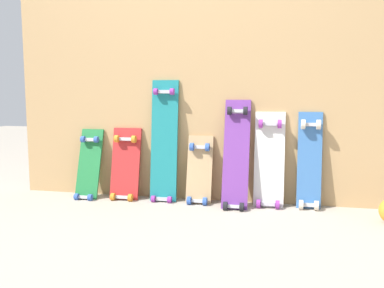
{
  "coord_description": "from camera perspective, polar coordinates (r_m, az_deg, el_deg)",
  "views": [
    {
      "loc": [
        0.63,
        -3.01,
        0.82
      ],
      "look_at": [
        0.0,
        -0.07,
        0.44
      ],
      "focal_mm": 38.99,
      "sensor_mm": 36.0,
      "label": 1
    }
  ],
  "objects": [
    {
      "name": "ground_plane",
      "position": [
        3.18,
        0.27,
        -7.77
      ],
      "size": [
        12.0,
        12.0,
        0.0
      ],
      "primitive_type": "plane",
      "color": "#A89E8E"
    },
    {
      "name": "plywood_wall_panel",
      "position": [
        3.15,
        0.54,
        7.37
      ],
      "size": [
        2.84,
        0.04,
        1.66
      ],
      "primitive_type": "cube",
      "color": "tan",
      "rests_on": "ground"
    },
    {
      "name": "skateboard_green",
      "position": [
        3.35,
        -13.96,
        -3.27
      ],
      "size": [
        0.18,
        0.23,
        0.6
      ],
      "color": "#1E7238",
      "rests_on": "ground"
    },
    {
      "name": "skateboard_red",
      "position": [
        3.25,
        -9.13,
        -3.27
      ],
      "size": [
        0.23,
        0.19,
        0.61
      ],
      "color": "#B22626",
      "rests_on": "ground"
    },
    {
      "name": "skateboard_teal",
      "position": [
        3.14,
        -3.84,
        -0.2
      ],
      "size": [
        0.2,
        0.17,
        0.98
      ],
      "color": "#197A7F",
      "rests_on": "ground"
    },
    {
      "name": "skateboard_natural",
      "position": [
        3.1,
        0.99,
        -4.13
      ],
      "size": [
        0.19,
        0.19,
        0.56
      ],
      "color": "tan",
      "rests_on": "ground"
    },
    {
      "name": "skateboard_purple",
      "position": [
        2.99,
        6.04,
        -1.98
      ],
      "size": [
        0.18,
        0.28,
        0.83
      ],
      "color": "#6B338C",
      "rests_on": "ground"
    },
    {
      "name": "skateboard_white",
      "position": [
        3.04,
        10.51,
        -2.69
      ],
      "size": [
        0.21,
        0.18,
        0.74
      ],
      "color": "silver",
      "rests_on": "ground"
    },
    {
      "name": "skateboard_blue",
      "position": [
        3.05,
        15.77,
        -2.74
      ],
      "size": [
        0.17,
        0.16,
        0.74
      ],
      "color": "#386BAD",
      "rests_on": "ground"
    }
  ]
}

